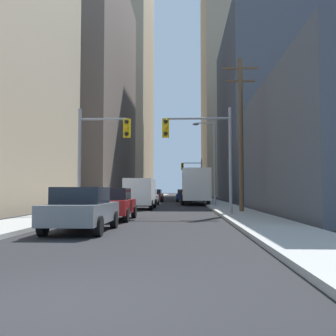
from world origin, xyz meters
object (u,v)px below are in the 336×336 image
object	(u,v)px
sedan_navy	(184,195)
traffic_signal_near_left	(101,144)
sedan_red	(112,204)
sedan_silver	(148,197)
city_bus	(195,185)
sedan_grey	(82,209)
sedan_maroon	(155,195)
traffic_signal_far_right	(193,172)
traffic_signal_near_right	(200,143)
cargo_van_white	(140,192)

from	to	relation	value
sedan_navy	traffic_signal_near_left	xyz separation A→B (m)	(-4.64, -27.54, 3.23)
sedan_red	sedan_silver	distance (m)	17.96
sedan_silver	sedan_navy	distance (m)	12.99
sedan_silver	traffic_signal_near_left	world-z (taller)	traffic_signal_near_left
city_bus	sedan_navy	world-z (taller)	city_bus
sedan_grey	sedan_silver	distance (m)	23.28
sedan_red	sedan_maroon	size ratio (longest dim) A/B	1.00
sedan_silver	traffic_signal_near_left	bearing A→B (deg)	-94.70
traffic_signal_near_left	sedan_red	bearing A→B (deg)	-67.89
traffic_signal_far_right	sedan_maroon	bearing A→B (deg)	-117.11
traffic_signal_far_right	city_bus	bearing A→B (deg)	-90.64
sedan_silver	traffic_signal_near_right	bearing A→B (deg)	-73.98
sedan_navy	traffic_signal_far_right	distance (m)	8.92
city_bus	sedan_grey	size ratio (longest dim) A/B	2.73
sedan_red	traffic_signal_near_right	world-z (taller)	traffic_signal_near_right
sedan_maroon	traffic_signal_near_right	size ratio (longest dim) A/B	0.71
traffic_signal_near_left	sedan_silver	bearing A→B (deg)	85.30
traffic_signal_near_left	traffic_signal_near_right	size ratio (longest dim) A/B	1.00
sedan_maroon	traffic_signal_near_left	bearing A→B (deg)	-92.26
sedan_navy	traffic_signal_far_right	world-z (taller)	traffic_signal_far_right
cargo_van_white	sedan_silver	distance (m)	7.05
traffic_signal_near_right	sedan_navy	bearing A→B (deg)	91.88
city_bus	sedan_maroon	bearing A→B (deg)	120.56
traffic_signal_near_left	sedan_navy	bearing A→B (deg)	80.45
city_bus	cargo_van_white	xyz separation A→B (m)	(-4.38, -10.41, -0.64)
cargo_van_white	traffic_signal_near_left	distance (m)	8.53
cargo_van_white	sedan_silver	xyz separation A→B (m)	(-0.08, 7.03, -0.52)
sedan_silver	traffic_signal_far_right	xyz separation A→B (m)	(4.66, 20.75, 3.24)
cargo_van_white	traffic_signal_near_left	world-z (taller)	traffic_signal_near_left
cargo_van_white	traffic_signal_far_right	xyz separation A→B (m)	(4.58, 27.78, 2.72)
sedan_red	sedan_silver	bearing A→B (deg)	89.90
traffic_signal_near_left	traffic_signal_near_right	world-z (taller)	same
sedan_grey	sedan_red	distance (m)	5.32
sedan_grey	sedan_maroon	world-z (taller)	same
sedan_grey	sedan_silver	xyz separation A→B (m)	(0.09, 23.28, 0.00)
sedan_silver	traffic_signal_near_right	distance (m)	15.95
sedan_maroon	traffic_signal_far_right	bearing A→B (deg)	62.89
sedan_navy	traffic_signal_near_right	xyz separation A→B (m)	(0.91, -27.54, 3.27)
traffic_signal_far_right	traffic_signal_near_left	bearing A→B (deg)	-99.35
sedan_navy	traffic_signal_near_right	size ratio (longest dim) A/B	0.71
sedan_red	traffic_signal_near_left	size ratio (longest dim) A/B	0.70
sedan_grey	traffic_signal_far_right	xyz separation A→B (m)	(4.74, 44.03, 3.24)
traffic_signal_near_left	traffic_signal_far_right	bearing A→B (deg)	80.65
sedan_red	traffic_signal_far_right	bearing A→B (deg)	83.10
cargo_van_white	sedan_navy	xyz separation A→B (m)	(3.32, 19.57, -0.52)
sedan_red	traffic_signal_far_right	distance (m)	39.13
sedan_red	sedan_navy	xyz separation A→B (m)	(3.43, 30.50, 0.00)
cargo_van_white	sedan_navy	size ratio (longest dim) A/B	1.23
city_bus	sedan_navy	xyz separation A→B (m)	(-1.06, 9.15, -1.16)
cargo_van_white	traffic_signal_near_left	bearing A→B (deg)	-99.35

